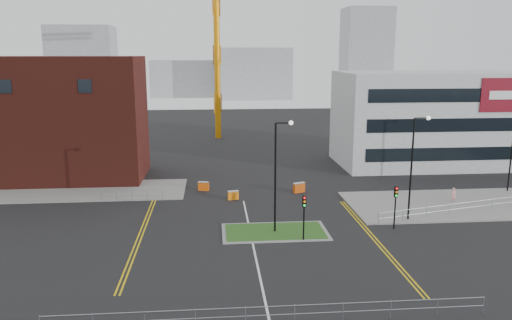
{
  "coord_description": "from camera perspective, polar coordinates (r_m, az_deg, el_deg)",
  "views": [
    {
      "loc": [
        -2.88,
        -30.29,
        14.33
      ],
      "look_at": [
        0.89,
        13.01,
        5.0
      ],
      "focal_mm": 35.0,
      "sensor_mm": 36.0,
      "label": 1
    }
  ],
  "objects": [
    {
      "name": "island_kerb",
      "position": [
        41.16,
        2.17,
        -8.21
      ],
      "size": [
        8.6,
        4.6,
        0.08
      ],
      "primitive_type": "cube",
      "color": "slate",
      "rests_on": "ground"
    },
    {
      "name": "barrier_right",
      "position": [
        52.54,
        4.94,
        -3.11
      ],
      "size": [
        1.32,
        0.86,
        1.05
      ],
      "color": "#C9490B",
      "rests_on": "ground"
    },
    {
      "name": "yellow_left_a",
      "position": [
        43.2,
        -12.94,
        -7.57
      ],
      "size": [
        0.12,
        24.0,
        0.01
      ],
      "primitive_type": "cube",
      "color": "gold",
      "rests_on": "ground"
    },
    {
      "name": "pavement_right",
      "position": [
        52.77,
        23.47,
        -4.61
      ],
      "size": [
        24.0,
        10.0,
        0.12
      ],
      "primitive_type": "cube",
      "color": "slate",
      "rests_on": "ground"
    },
    {
      "name": "streetlamp_island",
      "position": [
        39.65,
        2.54,
        -0.9
      ],
      "size": [
        1.46,
        0.36,
        9.18
      ],
      "color": "black",
      "rests_on": "ground"
    },
    {
      "name": "pedestrian",
      "position": [
        52.31,
        21.66,
        -3.79
      ],
      "size": [
        0.63,
        0.49,
        1.54
      ],
      "primitive_type": "imported",
      "rotation": [
        0.0,
        0.0,
        0.24
      ],
      "color": "pink",
      "rests_on": "ground"
    },
    {
      "name": "streetlamp_right_near",
      "position": [
        44.67,
        17.64,
        0.02
      ],
      "size": [
        1.46,
        0.36,
        9.18
      ],
      "color": "black",
      "rests_on": "ground"
    },
    {
      "name": "railing_front",
      "position": [
        27.96,
        1.63,
        -16.87
      ],
      "size": [
        24.05,
        0.05,
        1.1
      ],
      "color": "gray",
      "rests_on": "ground"
    },
    {
      "name": "skyline_a",
      "position": [
        154.85,
        -19.16,
        10.23
      ],
      "size": [
        18.0,
        12.0,
        22.0
      ],
      "primitive_type": "cube",
      "color": "gray",
      "rests_on": "ground"
    },
    {
      "name": "skyline_b",
      "position": [
        160.93,
        -0.38,
        9.86
      ],
      "size": [
        24.0,
        12.0,
        16.0
      ],
      "primitive_type": "cube",
      "color": "gray",
      "rests_on": "ground"
    },
    {
      "name": "traffic_light_right",
      "position": [
        42.71,
        15.67,
        -4.33
      ],
      "size": [
        0.28,
        0.33,
        3.65
      ],
      "color": "black",
      "rests_on": "ground"
    },
    {
      "name": "skyline_c",
      "position": [
        162.51,
        12.43,
        11.72
      ],
      "size": [
        14.0,
        12.0,
        28.0
      ],
      "primitive_type": "cube",
      "color": "gray",
      "rests_on": "ground"
    },
    {
      "name": "centre_line",
      "position": [
        35.44,
        0.11,
        -11.72
      ],
      "size": [
        0.15,
        30.0,
        0.01
      ],
      "primitive_type": "cube",
      "color": "silver",
      "rests_on": "ground"
    },
    {
      "name": "brick_building",
      "position": [
        62.11,
        -23.88,
        4.16
      ],
      "size": [
        24.2,
        10.07,
        14.24
      ],
      "color": "#4E1A13",
      "rests_on": "ground"
    },
    {
      "name": "skyline_d",
      "position": [
        170.57,
        -6.77,
        9.23
      ],
      "size": [
        30.0,
        12.0,
        12.0
      ],
      "primitive_type": "cube",
      "color": "gray",
      "rests_on": "ground"
    },
    {
      "name": "railing_right",
      "position": [
        49.77,
        23.36,
        -4.71
      ],
      "size": [
        19.05,
        5.05,
        1.1
      ],
      "color": "gray",
      "rests_on": "ground"
    },
    {
      "name": "yellow_right_a",
      "position": [
        40.93,
        13.12,
        -8.7
      ],
      "size": [
        0.12,
        20.0,
        0.01
      ],
      "primitive_type": "cube",
      "color": "gold",
      "rests_on": "ground"
    },
    {
      "name": "barrier_mid",
      "position": [
        53.4,
        -6.01,
        -2.95
      ],
      "size": [
        1.18,
        0.66,
        0.95
      ],
      "color": "#EB580D",
      "rests_on": "ground"
    },
    {
      "name": "railing_left",
      "position": [
        50.82,
        -14.01,
        -3.76
      ],
      "size": [
        6.05,
        0.05,
        1.1
      ],
      "color": "gray",
      "rests_on": "ground"
    },
    {
      "name": "traffic_light_island",
      "position": [
        38.75,
        5.52,
        -5.62
      ],
      "size": [
        0.28,
        0.33,
        3.65
      ],
      "color": "black",
      "rests_on": "ground"
    },
    {
      "name": "yellow_left_b",
      "position": [
        43.16,
        -12.55,
        -7.57
      ],
      "size": [
        0.12,
        24.0,
        0.01
      ],
      "primitive_type": "cube",
      "color": "gold",
      "rests_on": "ground"
    },
    {
      "name": "pavement_left",
      "position": [
        56.85,
        -22.36,
        -3.36
      ],
      "size": [
        28.0,
        8.0,
        0.12
      ],
      "primitive_type": "cube",
      "color": "slate",
      "rests_on": "ground"
    },
    {
      "name": "barrier_left",
      "position": [
        49.93,
        -2.63,
        -4.0
      ],
      "size": [
        1.11,
        0.58,
        0.89
      ],
      "color": "orange",
      "rests_on": "ground"
    },
    {
      "name": "yellow_right_b",
      "position": [
        41.03,
        13.52,
        -8.68
      ],
      "size": [
        0.12,
        20.0,
        0.01
      ],
      "primitive_type": "cube",
      "color": "gold",
      "rests_on": "ground"
    },
    {
      "name": "office_block",
      "position": [
        69.14,
        19.83,
        4.48
      ],
      "size": [
        25.0,
        12.2,
        12.0
      ],
      "color": "#A8ABAD",
      "rests_on": "ground"
    },
    {
      "name": "ground",
      "position": [
        33.63,
        0.42,
        -13.1
      ],
      "size": [
        200.0,
        200.0,
        0.0
      ],
      "primitive_type": "plane",
      "color": "black",
      "rests_on": "ground"
    },
    {
      "name": "grass_island",
      "position": [
        41.16,
        2.17,
        -8.18
      ],
      "size": [
        8.0,
        4.0,
        0.12
      ],
      "primitive_type": "cube",
      "color": "#234918",
      "rests_on": "ground"
    }
  ]
}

